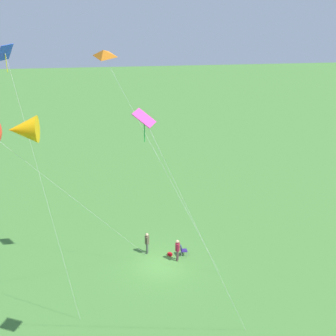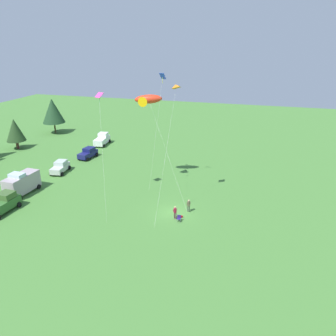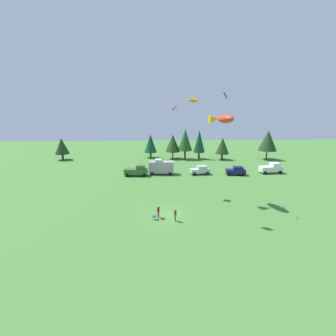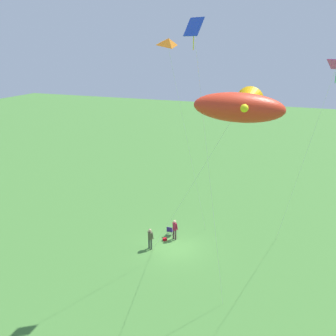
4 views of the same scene
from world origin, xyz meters
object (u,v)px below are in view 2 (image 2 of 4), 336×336
at_px(kite_diamond_blue, 162,81).
at_px(kite_diamond_rainbow, 99,100).
at_px(kite_delta_orange, 176,87).
at_px(person_spectator, 175,211).
at_px(car_navy_hatch, 88,153).
at_px(person_kite_flyer, 189,205).
at_px(folding_chair, 179,218).
at_px(truck_white_pickup, 102,139).
at_px(kite_large_fish, 147,100).
at_px(van_motorhome_grey, 22,183).
at_px(car_silver_compact, 60,167).
at_px(truck_green_flatbed, 2,204).
at_px(backpack_on_grass, 181,217).

bearing_deg(kite_diamond_blue, kite_diamond_rainbow, 138.12).
distance_m(kite_delta_orange, kite_diamond_blue, 5.80).
height_order(person_spectator, car_navy_hatch, car_navy_hatch).
bearing_deg(person_kite_flyer, folding_chair, 0.51).
bearing_deg(kite_diamond_rainbow, truck_white_pickup, 27.93).
distance_m(person_kite_flyer, truck_white_pickup, 33.83).
height_order(folding_chair, kite_delta_orange, kite_delta_orange).
distance_m(folding_chair, person_spectator, 0.95).
xyz_separation_m(person_spectator, kite_large_fish, (10.04, 6.90, 11.86)).
height_order(van_motorhome_grey, car_navy_hatch, van_motorhome_grey).
relative_size(kite_diamond_rainbow, kite_diamond_blue, 0.88).
distance_m(person_kite_flyer, car_silver_compact, 24.94).
relative_size(truck_green_flatbed, kite_large_fish, 0.37).
xyz_separation_m(folding_chair, kite_large_fish, (10.52, 7.52, 12.39)).
bearing_deg(backpack_on_grass, car_silver_compact, 68.66).
distance_m(kite_large_fish, kite_diamond_blue, 3.64).
xyz_separation_m(truck_white_pickup, kite_large_fish, (-15.80, -16.07, 11.78)).
relative_size(person_kite_flyer, backpack_on_grass, 5.44).
xyz_separation_m(person_kite_flyer, kite_diamond_blue, (7.31, 5.75, 14.56)).
distance_m(van_motorhome_grey, kite_large_fish, 21.80).
xyz_separation_m(truck_white_pickup, kite_diamond_rainbow, (-23.19, -12.30, 12.77)).
bearing_deg(kite_diamond_blue, truck_green_flatbed, 128.36).
distance_m(van_motorhome_grey, truck_white_pickup, 24.89).
xyz_separation_m(car_silver_compact, kite_large_fish, (0.44, -15.69, 11.93)).
height_order(truck_green_flatbed, kite_diamond_blue, kite_diamond_blue).
bearing_deg(kite_delta_orange, truck_green_flatbed, 113.56).
height_order(kite_large_fish, kite_diamond_blue, kite_diamond_blue).
bearing_deg(kite_diamond_rainbow, folding_chair, -105.50).
bearing_deg(kite_diamond_blue, folding_chair, -152.82).
distance_m(kite_diamond_rainbow, kite_diamond_blue, 9.37).
bearing_deg(backpack_on_grass, person_kite_flyer, -17.95).
distance_m(truck_green_flatbed, kite_delta_orange, 26.85).
relative_size(person_spectator, backpack_on_grass, 5.44).
relative_size(car_silver_compact, kite_delta_orange, 0.28).
relative_size(car_navy_hatch, truck_white_pickup, 0.84).
relative_size(truck_green_flatbed, truck_white_pickup, 0.98).
bearing_deg(truck_green_flatbed, van_motorhome_grey, 15.14).
distance_m(folding_chair, kite_diamond_rainbow, 17.79).
relative_size(truck_green_flatbed, kite_diamond_blue, 0.30).
xyz_separation_m(folding_chair, kite_diamond_rainbow, (3.13, 11.29, 13.39)).
relative_size(car_navy_hatch, kite_large_fish, 0.32).
bearing_deg(kite_diamond_blue, person_spectator, -154.59).
distance_m(car_silver_compact, car_navy_hatch, 7.85).
bearing_deg(car_silver_compact, van_motorhome_grey, 167.28).
relative_size(backpack_on_grass, car_navy_hatch, 0.07).
relative_size(person_kite_flyer, car_navy_hatch, 0.40).
xyz_separation_m(backpack_on_grass, kite_large_fish, (9.54, 7.58, 12.77)).
xyz_separation_m(van_motorhome_grey, car_silver_compact, (8.64, -0.63, -0.69)).
bearing_deg(car_silver_compact, person_kite_flyer, -115.76).
height_order(person_spectator, kite_diamond_rainbow, kite_diamond_rainbow).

